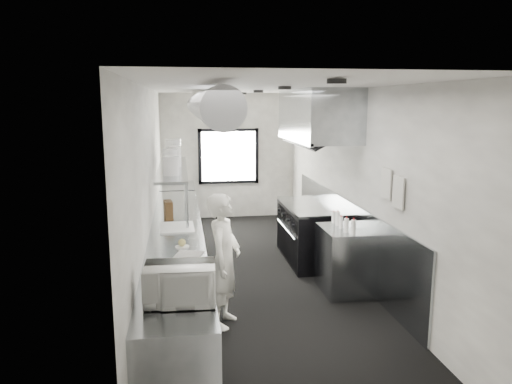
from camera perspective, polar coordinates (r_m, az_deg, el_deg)
name	(u,v)px	position (r m, az deg, el deg)	size (l,w,h in m)	color
floor	(256,278)	(7.44, -0.04, -9.98)	(3.00, 8.00, 0.01)	black
ceiling	(256,88)	(6.98, -0.05, 12.11)	(3.00, 8.00, 0.01)	silver
wall_back	(228,156)	(11.01, -3.24, 4.21)	(3.00, 0.02, 2.80)	silver
wall_front	(349,289)	(3.31, 10.81, -11.05)	(3.00, 0.02, 2.80)	silver
wall_left	(150,189)	(7.01, -12.25, 0.36)	(0.02, 8.00, 2.80)	silver
wall_right	(354,183)	(7.45, 11.43, 0.99)	(0.02, 8.00, 2.80)	silver
wall_cladding	(345,233)	(7.90, 10.32, -4.74)	(0.03, 5.50, 1.10)	gray
hvac_duct	(204,106)	(7.30, -6.06, 10.02)	(0.40, 0.40, 6.40)	#95979D
service_window	(229,156)	(10.98, -3.22, 4.19)	(1.36, 0.05, 1.25)	white
exhaust_hood	(317,115)	(7.90, 7.15, 8.87)	(0.81, 2.20, 0.88)	gray
prep_counter	(177,264)	(6.75, -9.18, -8.27)	(0.70, 6.00, 0.90)	gray
pass_shelf	(173,169)	(7.97, -9.67, 2.64)	(0.45, 3.00, 0.68)	gray
range	(311,233)	(8.16, 6.44, -4.73)	(0.88, 1.60, 0.94)	black
bottle_station	(345,260)	(6.92, 10.41, -7.82)	(0.65, 0.80, 0.90)	gray
far_work_table	(178,206)	(10.32, -9.11, -1.68)	(0.70, 1.20, 0.90)	gray
notice_sheet_a	(386,183)	(6.31, 14.98, 0.98)	(0.02, 0.28, 0.38)	beige
notice_sheet_b	(398,192)	(6.01, 16.29, -0.04)	(0.02, 0.28, 0.38)	beige
line_cook	(224,260)	(5.74, -3.76, -7.95)	(0.58, 0.38, 1.58)	white
microwave	(180,284)	(4.31, -8.90, -10.53)	(0.56, 0.42, 0.33)	white
deli_tub_a	(153,296)	(4.40, -11.93, -11.77)	(0.15, 0.15, 0.11)	beige
deli_tub_b	(159,274)	(4.89, -11.23, -9.41)	(0.16, 0.16, 0.11)	beige
newspaper	(188,256)	(5.57, -7.95, -7.37)	(0.29, 0.37, 0.01)	silver
small_plate	(182,247)	(5.90, -8.63, -6.35)	(0.17, 0.17, 0.01)	white
pastry	(182,243)	(5.88, -8.64, -5.86)	(0.09, 0.09, 0.09)	tan
cutting_board	(177,227)	(6.78, -9.21, -4.10)	(0.46, 0.61, 0.02)	silver
knife_block	(168,210)	(7.32, -10.21, -2.06)	(0.11, 0.25, 0.27)	brown
plate_stack_a	(171,166)	(7.07, -9.88, 3.04)	(0.23, 0.23, 0.27)	white
plate_stack_b	(170,159)	(7.74, -10.01, 3.80)	(0.24, 0.24, 0.31)	white
plate_stack_c	(174,157)	(8.01, -9.55, 4.11)	(0.23, 0.23, 0.33)	white
plate_stack_d	(173,151)	(8.50, -9.64, 4.75)	(0.27, 0.27, 0.41)	white
squeeze_bottle_a	(353,227)	(6.50, 11.32, -4.05)	(0.06, 0.06, 0.19)	silver
squeeze_bottle_b	(346,225)	(6.57, 10.52, -3.87)	(0.06, 0.06, 0.19)	silver
squeeze_bottle_c	(341,223)	(6.76, 9.90, -3.53)	(0.06, 0.06, 0.17)	silver
squeeze_bottle_d	(338,219)	(6.92, 9.53, -3.08)	(0.07, 0.07, 0.20)	silver
squeeze_bottle_e	(334,217)	(7.05, 9.06, -2.93)	(0.06, 0.06, 0.17)	silver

